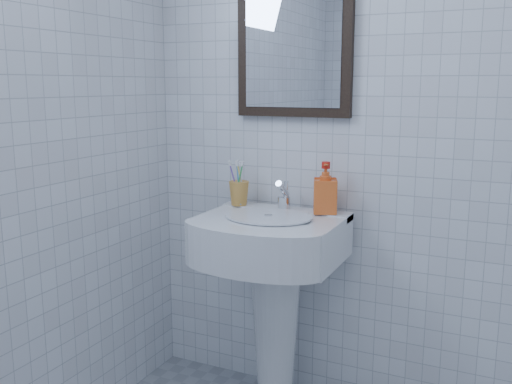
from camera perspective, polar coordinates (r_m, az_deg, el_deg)
The scene contains 6 objects.
wall_back at distance 2.32m, azimuth 14.28°, elevation 7.31°, with size 2.20×0.02×2.50m, color silver.
washbasin at distance 2.38m, azimuth 1.76°, elevation -8.77°, with size 0.56×0.41×0.87m.
faucet at distance 2.38m, azimuth 2.79°, elevation -0.54°, with size 0.05×0.11×0.13m.
toothbrush_cup at distance 2.47m, azimuth -1.71°, elevation -0.12°, with size 0.09×0.09×0.10m, color gold, non-canonical shape.
soap_dispenser at distance 2.33m, azimuth 6.95°, elevation 0.42°, with size 0.09×0.10×0.21m, color red.
wall_mirror at distance 2.43m, azimuth 3.80°, elevation 14.84°, with size 0.50×0.04×0.62m.
Camera 1 is at (0.45, -1.07, 1.38)m, focal length 40.00 mm.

